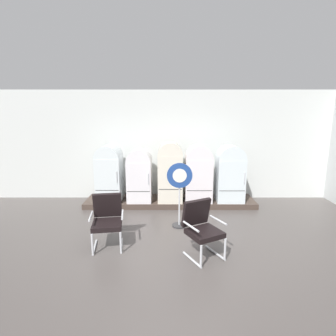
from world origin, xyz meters
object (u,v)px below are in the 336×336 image
object	(u,v)px
refrigerator_1	(140,174)
refrigerator_0	(110,171)
refrigerator_2	(171,170)
refrigerator_3	(199,172)
sign_stand	(180,193)
armchair_left	(108,218)
refrigerator_4	(231,172)
armchair_right	(202,226)

from	to	relation	value
refrigerator_1	refrigerator_0	bearing A→B (deg)	177.90
refrigerator_1	refrigerator_2	distance (m)	0.83
refrigerator_3	refrigerator_1	bearing A→B (deg)	179.16
sign_stand	refrigerator_1	bearing A→B (deg)	126.38
refrigerator_3	armchair_left	bearing A→B (deg)	-131.53
refrigerator_3	refrigerator_4	size ratio (longest dim) A/B	1.01
refrigerator_4	sign_stand	distance (m)	1.98
refrigerator_4	refrigerator_1	bearing A→B (deg)	179.90
armchair_right	armchair_left	bearing A→B (deg)	168.10
armchair_left	armchair_right	xyz separation A→B (m)	(1.74, -0.37, 0.00)
armchair_left	sign_stand	distance (m)	1.66
refrigerator_3	armchair_left	distance (m)	2.99
refrigerator_1	refrigerator_2	xyz separation A→B (m)	(0.82, 0.01, 0.10)
refrigerator_1	armchair_right	bearing A→B (deg)	-62.55
refrigerator_1	sign_stand	size ratio (longest dim) A/B	0.98
refrigerator_0	refrigerator_4	distance (m)	3.24
armchair_right	refrigerator_0	bearing A→B (deg)	129.44
refrigerator_2	refrigerator_3	distance (m)	0.76
armchair_right	refrigerator_1	bearing A→B (deg)	117.45
refrigerator_3	armchair_right	distance (m)	2.62
refrigerator_4	armchair_right	xyz separation A→B (m)	(-1.07, -2.60, -0.39)
refrigerator_1	refrigerator_2	size ratio (longest dim) A/B	0.89
refrigerator_2	refrigerator_3	bearing A→B (deg)	-2.52
refrigerator_0	sign_stand	size ratio (longest dim) A/B	1.04
refrigerator_1	sign_stand	bearing A→B (deg)	-53.62
armchair_right	sign_stand	xyz separation A→B (m)	(-0.34, 1.23, 0.22)
refrigerator_0	refrigerator_3	size ratio (longest dim) A/B	1.00
refrigerator_0	refrigerator_1	xyz separation A→B (m)	(0.81, -0.03, -0.05)
refrigerator_2	sign_stand	xyz separation A→B (m)	(0.20, -1.39, -0.22)
refrigerator_0	refrigerator_4	size ratio (longest dim) A/B	1.00
refrigerator_3	refrigerator_0	bearing A→B (deg)	178.73
refrigerator_0	armchair_right	xyz separation A→B (m)	(2.17, -2.64, -0.39)
armchair_right	refrigerator_4	bearing A→B (deg)	67.59
refrigerator_1	armchair_left	bearing A→B (deg)	-99.71
refrigerator_0	refrigerator_1	size ratio (longest dim) A/B	1.07
refrigerator_2	armchair_left	world-z (taller)	refrigerator_2
refrigerator_4	armchair_left	xyz separation A→B (m)	(-2.81, -2.24, -0.39)
refrigerator_0	refrigerator_2	bearing A→B (deg)	-0.69
refrigerator_3	refrigerator_2	bearing A→B (deg)	177.48
armchair_right	sign_stand	bearing A→B (deg)	105.37
refrigerator_2	sign_stand	distance (m)	1.42
refrigerator_4	refrigerator_2	bearing A→B (deg)	179.49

